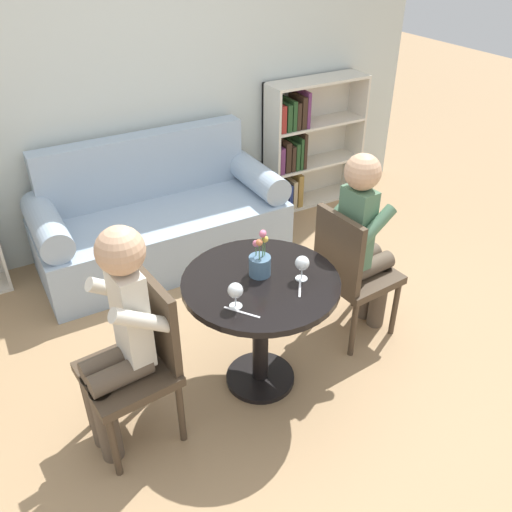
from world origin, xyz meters
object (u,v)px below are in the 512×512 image
object	(u,v)px
wine_glass_right	(302,264)
flower_vase	(260,262)
couch	(160,222)
chair_left	(140,357)
chair_right	(350,270)
person_right	(364,241)
person_left	(118,337)
bookshelf_right	(302,146)
wine_glass_left	(235,291)

from	to	relation	value
wine_glass_right	flower_vase	distance (m)	0.22
couch	chair_left	world-z (taller)	couch
chair_right	flower_vase	distance (m)	0.73
chair_left	flower_vase	distance (m)	0.77
flower_vase	chair_right	bearing A→B (deg)	3.96
chair_right	person_right	distance (m)	0.19
person_right	person_left	bearing A→B (deg)	89.74
person_right	flower_vase	world-z (taller)	person_right
chair_left	flower_vase	bearing A→B (deg)	88.64
couch	chair_left	bearing A→B (deg)	-113.88
bookshelf_right	person_right	world-z (taller)	person_right
person_left	wine_glass_right	distance (m)	0.97
person_right	flower_vase	bearing A→B (deg)	89.58
couch	wine_glass_right	bearing A→B (deg)	-83.39
person_left	person_right	bearing A→B (deg)	89.05
chair_right	wine_glass_left	world-z (taller)	chair_right
bookshelf_right	flower_vase	xyz separation A→B (m)	(-1.44, -1.76, 0.24)
bookshelf_right	wine_glass_right	size ratio (longest dim) A/B	8.28
couch	wine_glass_right	distance (m)	1.72
bookshelf_right	person_left	distance (m)	2.89
chair_right	wine_glass_right	bearing A→B (deg)	106.01
couch	bookshelf_right	size ratio (longest dim) A/B	1.64
bookshelf_right	person_left	world-z (taller)	person_left
chair_left	chair_right	size ratio (longest dim) A/B	1.00
couch	bookshelf_right	distance (m)	1.51
person_left	chair_left	bearing A→B (deg)	93.85
bookshelf_right	chair_left	bearing A→B (deg)	-139.89
couch	bookshelf_right	bearing A→B (deg)	10.31
chair_right	person_left	world-z (taller)	person_left
couch	chair_left	size ratio (longest dim) A/B	2.05
chair_left	person_left	size ratio (longest dim) A/B	0.73
couch	flower_vase	distance (m)	1.57
couch	chair_right	xyz separation A→B (m)	(0.68, -1.44, 0.18)
bookshelf_right	wine_glass_right	world-z (taller)	bookshelf_right
bookshelf_right	chair_right	world-z (taller)	bookshelf_right
chair_left	wine_glass_left	size ratio (longest dim) A/B	6.73
chair_left	wine_glass_right	bearing A→B (deg)	78.49
wine_glass_left	wine_glass_right	xyz separation A→B (m)	(0.40, 0.04, 0.00)
couch	flower_vase	bearing A→B (deg)	-89.13
wine_glass_right	flower_vase	bearing A→B (deg)	139.42
couch	flower_vase	xyz separation A→B (m)	(0.02, -1.49, 0.48)
person_left	wine_glass_left	distance (m)	0.58
person_left	flower_vase	world-z (taller)	person_left
person_left	couch	bearing A→B (deg)	148.16
couch	chair_right	distance (m)	1.61
chair_left	person_left	bearing A→B (deg)	-86.15
person_left	flower_vase	xyz separation A→B (m)	(0.79, 0.07, 0.12)
chair_left	wine_glass_left	bearing A→B (deg)	69.27
couch	person_right	distance (m)	1.66
couch	person_left	distance (m)	1.77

